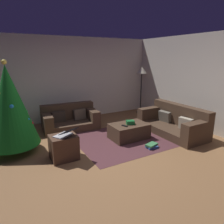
{
  "coord_description": "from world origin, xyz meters",
  "views": [
    {
      "loc": [
        -1.8,
        -3.32,
        2.01
      ],
      "look_at": [
        0.48,
        0.74,
        0.75
      ],
      "focal_mm": 33.24,
      "sensor_mm": 36.0,
      "label": 1
    }
  ],
  "objects_px": {
    "tv_remote": "(125,126)",
    "christmas_tree": "(10,106)",
    "couch_right": "(174,122)",
    "side_table": "(64,147)",
    "gift_box": "(130,122)",
    "laptop": "(65,134)",
    "corner_lamp": "(142,74)",
    "couch_left": "(70,119)",
    "ottoman": "(129,131)",
    "book_stack": "(152,146)"
  },
  "relations": [
    {
      "from": "side_table",
      "to": "laptop",
      "type": "relative_size",
      "value": 1.03
    },
    {
      "from": "tv_remote",
      "to": "christmas_tree",
      "type": "distance_m",
      "value": 2.55
    },
    {
      "from": "couch_left",
      "to": "gift_box",
      "type": "bearing_deg",
      "value": 128.93
    },
    {
      "from": "couch_right",
      "to": "book_stack",
      "type": "xyz_separation_m",
      "value": [
        -1.16,
        -0.47,
        -0.24
      ]
    },
    {
      "from": "couch_left",
      "to": "gift_box",
      "type": "xyz_separation_m",
      "value": [
        1.06,
        -1.53,
        0.16
      ]
    },
    {
      "from": "corner_lamp",
      "to": "laptop",
      "type": "bearing_deg",
      "value": -147.97
    },
    {
      "from": "couch_right",
      "to": "ottoman",
      "type": "xyz_separation_m",
      "value": [
        -1.29,
        0.26,
        -0.1
      ]
    },
    {
      "from": "tv_remote",
      "to": "laptop",
      "type": "distance_m",
      "value": 1.55
    },
    {
      "from": "couch_left",
      "to": "tv_remote",
      "type": "xyz_separation_m",
      "value": [
        0.85,
        -1.59,
        0.12
      ]
    },
    {
      "from": "couch_left",
      "to": "tv_remote",
      "type": "bearing_deg",
      "value": 122.53
    },
    {
      "from": "christmas_tree",
      "to": "corner_lamp",
      "type": "relative_size",
      "value": 1.17
    },
    {
      "from": "ottoman",
      "to": "christmas_tree",
      "type": "xyz_separation_m",
      "value": [
        -2.57,
        0.54,
        0.84
      ]
    },
    {
      "from": "couch_right",
      "to": "gift_box",
      "type": "xyz_separation_m",
      "value": [
        -1.27,
        0.23,
        0.14
      ]
    },
    {
      "from": "gift_box",
      "to": "laptop",
      "type": "relative_size",
      "value": 0.38
    },
    {
      "from": "ottoman",
      "to": "tv_remote",
      "type": "height_order",
      "value": "tv_remote"
    },
    {
      "from": "ottoman",
      "to": "gift_box",
      "type": "bearing_deg",
      "value": -52.95
    },
    {
      "from": "couch_left",
      "to": "book_stack",
      "type": "distance_m",
      "value": 2.53
    },
    {
      "from": "couch_left",
      "to": "christmas_tree",
      "type": "xyz_separation_m",
      "value": [
        -1.54,
        -0.97,
        0.76
      ]
    },
    {
      "from": "ottoman",
      "to": "gift_box",
      "type": "xyz_separation_m",
      "value": [
        0.02,
        -0.03,
        0.24
      ]
    },
    {
      "from": "tv_remote",
      "to": "corner_lamp",
      "type": "relative_size",
      "value": 0.1
    },
    {
      "from": "gift_box",
      "to": "side_table",
      "type": "relative_size",
      "value": 0.37
    },
    {
      "from": "christmas_tree",
      "to": "laptop",
      "type": "xyz_separation_m",
      "value": [
        0.87,
        -0.85,
        -0.48
      ]
    },
    {
      "from": "book_stack",
      "to": "christmas_tree",
      "type": "bearing_deg",
      "value": 154.93
    },
    {
      "from": "tv_remote",
      "to": "book_stack",
      "type": "distance_m",
      "value": 0.79
    },
    {
      "from": "ottoman",
      "to": "corner_lamp",
      "type": "distance_m",
      "value": 2.84
    },
    {
      "from": "gift_box",
      "to": "tv_remote",
      "type": "distance_m",
      "value": 0.22
    },
    {
      "from": "side_table",
      "to": "couch_right",
      "type": "bearing_deg",
      "value": -0.03
    },
    {
      "from": "ottoman",
      "to": "corner_lamp",
      "type": "bearing_deg",
      "value": 46.66
    },
    {
      "from": "tv_remote",
      "to": "ottoman",
      "type": "bearing_deg",
      "value": 6.54
    },
    {
      "from": "couch_right",
      "to": "corner_lamp",
      "type": "bearing_deg",
      "value": -12.86
    },
    {
      "from": "ottoman",
      "to": "tv_remote",
      "type": "xyz_separation_m",
      "value": [
        -0.18,
        -0.09,
        0.2
      ]
    },
    {
      "from": "gift_box",
      "to": "christmas_tree",
      "type": "xyz_separation_m",
      "value": [
        -2.59,
        0.57,
        0.6
      ]
    },
    {
      "from": "couch_right",
      "to": "side_table",
      "type": "bearing_deg",
      "value": 89.47
    },
    {
      "from": "side_table",
      "to": "book_stack",
      "type": "distance_m",
      "value": 1.94
    },
    {
      "from": "christmas_tree",
      "to": "book_stack",
      "type": "xyz_separation_m",
      "value": [
        2.71,
        -1.27,
        -0.98
      ]
    },
    {
      "from": "couch_left",
      "to": "ottoman",
      "type": "height_order",
      "value": "couch_left"
    },
    {
      "from": "couch_right",
      "to": "side_table",
      "type": "xyz_separation_m",
      "value": [
        -3.03,
        0.0,
        -0.04
      ]
    },
    {
      "from": "christmas_tree",
      "to": "book_stack",
      "type": "relative_size",
      "value": 6.11
    },
    {
      "from": "gift_box",
      "to": "laptop",
      "type": "xyz_separation_m",
      "value": [
        -1.73,
        -0.28,
        0.12
      ]
    },
    {
      "from": "couch_left",
      "to": "couch_right",
      "type": "distance_m",
      "value": 2.92
    },
    {
      "from": "couch_left",
      "to": "christmas_tree",
      "type": "bearing_deg",
      "value": 36.49
    },
    {
      "from": "gift_box",
      "to": "side_table",
      "type": "bearing_deg",
      "value": -172.51
    },
    {
      "from": "book_stack",
      "to": "gift_box",
      "type": "bearing_deg",
      "value": 99.36
    },
    {
      "from": "tv_remote",
      "to": "laptop",
      "type": "xyz_separation_m",
      "value": [
        -1.52,
        -0.22,
        0.16
      ]
    },
    {
      "from": "christmas_tree",
      "to": "corner_lamp",
      "type": "bearing_deg",
      "value": 16.95
    },
    {
      "from": "ottoman",
      "to": "laptop",
      "type": "distance_m",
      "value": 1.77
    },
    {
      "from": "couch_right",
      "to": "book_stack",
      "type": "bearing_deg",
      "value": 111.59
    },
    {
      "from": "gift_box",
      "to": "couch_right",
      "type": "bearing_deg",
      "value": -10.37
    },
    {
      "from": "laptop",
      "to": "christmas_tree",
      "type": "bearing_deg",
      "value": 135.61
    },
    {
      "from": "side_table",
      "to": "gift_box",
      "type": "bearing_deg",
      "value": 7.49
    }
  ]
}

